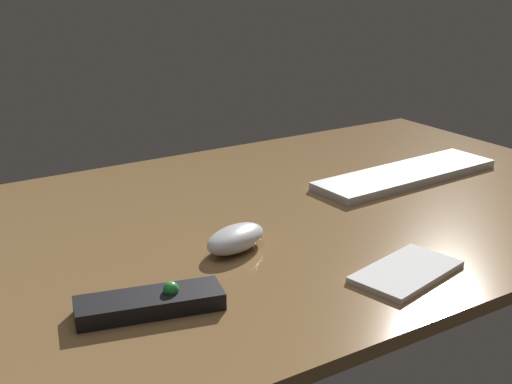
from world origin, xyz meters
The scene contains 5 objects.
desk centered at (0.00, 0.00, 1.00)cm, with size 140.00×84.00×2.00cm, color olive.
keyboard centered at (33.17, 1.89, 2.82)cm, with size 41.98×11.31×1.64cm, color silver.
computer_mouse centered at (-14.20, -10.00, 3.86)cm, with size 11.48×6.14×3.73cm, color silver.
media_remote centered at (-33.15, -20.66, 3.20)cm, with size 19.63×10.15×3.68cm.
notepad centered at (2.01, -30.44, 2.44)cm, with size 16.38×9.12×0.88cm, color white.
Camera 1 is at (-62.84, -93.10, 45.30)cm, focal length 47.69 mm.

